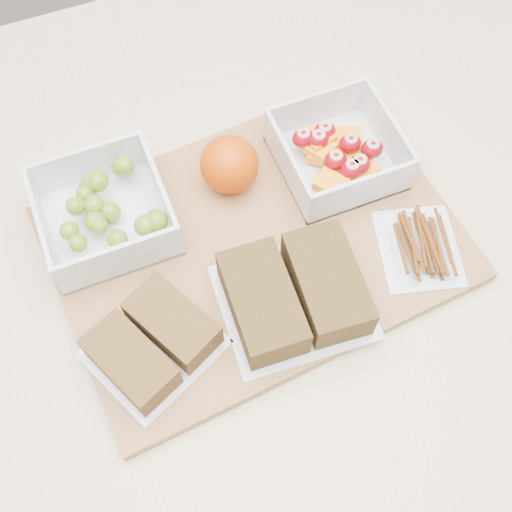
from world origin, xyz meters
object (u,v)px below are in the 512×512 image
object	(u,v)px
orange	(229,165)
sandwich_bag_left	(152,342)
grape_container	(106,211)
pretzel_bag	(420,244)
cutting_board	(256,244)
fruit_container	(337,153)
sandwich_bag_center	(295,294)

from	to	relation	value
orange	sandwich_bag_left	xyz separation A→B (m)	(-0.14, -0.16, -0.01)
grape_container	orange	distance (m)	0.14
sandwich_bag_left	pretzel_bag	bearing A→B (deg)	0.52
cutting_board	grape_container	size ratio (longest dim) A/B	3.18
fruit_container	pretzel_bag	xyz separation A→B (m)	(0.04, -0.13, -0.01)
cutting_board	sandwich_bag_center	xyz separation A→B (m)	(0.01, -0.08, 0.03)
cutting_board	fruit_container	xyz separation A→B (m)	(0.12, 0.06, 0.03)
grape_container	orange	world-z (taller)	orange
sandwich_bag_left	cutting_board	bearing A→B (deg)	29.22
grape_container	pretzel_bag	bearing A→B (deg)	-27.40
orange	sandwich_bag_left	world-z (taller)	orange
cutting_board	orange	bearing A→B (deg)	84.06
fruit_container	pretzel_bag	bearing A→B (deg)	-75.09
sandwich_bag_center	pretzel_bag	size ratio (longest dim) A/B	1.32
fruit_container	sandwich_bag_center	bearing A→B (deg)	-128.58
grape_container	sandwich_bag_center	bearing A→B (deg)	-47.44
grape_container	sandwich_bag_center	distance (m)	0.22
cutting_board	pretzel_bag	xyz separation A→B (m)	(0.16, -0.07, 0.02)
fruit_container	pretzel_bag	world-z (taller)	fruit_container
cutting_board	fruit_container	world-z (taller)	fruit_container
orange	sandwich_bag_center	distance (m)	0.16
grape_container	pretzel_bag	size ratio (longest dim) A/B	1.11
fruit_container	sandwich_bag_center	distance (m)	0.18
orange	grape_container	bearing A→B (deg)	-179.27
sandwich_bag_left	sandwich_bag_center	bearing A→B (deg)	-2.01
cutting_board	orange	size ratio (longest dim) A/B	6.47
grape_container	pretzel_bag	distance (m)	0.33
pretzel_bag	sandwich_bag_left	bearing A→B (deg)	-179.48
cutting_board	grape_container	world-z (taller)	grape_container
orange	sandwich_bag_center	bearing A→B (deg)	-87.37
sandwich_bag_center	pretzel_bag	bearing A→B (deg)	3.02
grape_container	sandwich_bag_center	world-z (taller)	grape_container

